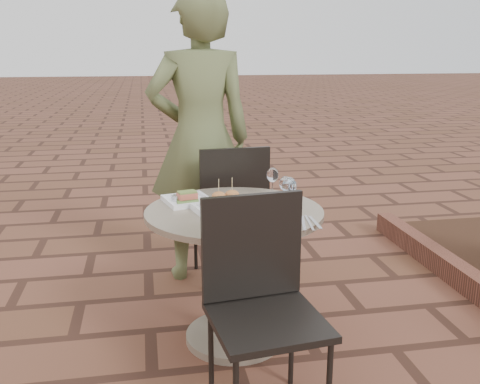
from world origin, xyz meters
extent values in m
plane|color=brown|center=(0.00, 0.00, 0.00)|extent=(60.00, 60.00, 0.00)
cylinder|color=gray|center=(0.03, 0.25, 0.02)|extent=(0.52, 0.52, 0.04)
cylinder|color=gray|center=(0.03, 0.25, 0.35)|extent=(0.08, 0.08, 0.70)
cylinder|color=tan|center=(0.03, 0.25, 0.71)|extent=(0.90, 0.90, 0.03)
cube|color=black|center=(0.12, 1.06, 0.45)|extent=(0.47, 0.47, 0.03)
cube|color=black|center=(0.14, 0.86, 0.70)|extent=(0.44, 0.06, 0.46)
cylinder|color=black|center=(0.30, 1.27, 0.22)|extent=(0.02, 0.02, 0.44)
cylinder|color=black|center=(-0.08, 1.24, 0.22)|extent=(0.02, 0.02, 0.44)
cylinder|color=black|center=(0.33, 0.89, 0.22)|extent=(0.02, 0.02, 0.44)
cylinder|color=black|center=(-0.05, 0.86, 0.22)|extent=(0.02, 0.02, 0.44)
cube|color=black|center=(0.05, -0.40, 0.45)|extent=(0.49, 0.49, 0.03)
cube|color=black|center=(0.03, -0.20, 0.70)|extent=(0.44, 0.08, 0.46)
cylinder|color=black|center=(-0.16, -0.23, 0.22)|extent=(0.02, 0.02, 0.44)
cylinder|color=black|center=(0.22, -0.19, 0.22)|extent=(0.02, 0.02, 0.44)
imported|color=#535B32|center=(-0.04, 1.15, 0.94)|extent=(0.71, 0.49, 1.89)
cube|color=white|center=(-0.19, 0.42, 0.74)|extent=(0.27, 0.27, 0.01)
cube|color=#D2604A|center=(-0.19, 0.42, 0.77)|extent=(0.11, 0.09, 0.03)
cube|color=#5E7032|center=(-0.19, 0.42, 0.79)|extent=(0.11, 0.08, 0.01)
cube|color=white|center=(-0.02, 0.19, 0.74)|extent=(0.33, 0.33, 0.01)
cube|color=white|center=(0.03, -0.01, 0.74)|extent=(0.30, 0.30, 0.01)
ellipsoid|color=#E35D93|center=(0.00, -0.07, 0.75)|extent=(0.04, 0.03, 0.02)
cylinder|color=white|center=(0.29, 0.18, 0.73)|extent=(0.06, 0.06, 0.00)
cylinder|color=white|center=(0.29, 0.18, 0.77)|extent=(0.01, 0.01, 0.08)
ellipsoid|color=white|center=(0.29, 0.18, 0.86)|extent=(0.07, 0.07, 0.09)
cylinder|color=white|center=(0.29, 0.18, 0.85)|extent=(0.06, 0.06, 0.04)
cylinder|color=white|center=(0.28, 0.49, 0.73)|extent=(0.05, 0.05, 0.00)
cylinder|color=white|center=(0.28, 0.49, 0.77)|extent=(0.01, 0.01, 0.07)
ellipsoid|color=white|center=(0.28, 0.49, 0.84)|extent=(0.07, 0.07, 0.08)
cylinder|color=white|center=(0.31, 0.31, 0.73)|extent=(0.05, 0.05, 0.00)
cylinder|color=white|center=(0.31, 0.31, 0.77)|extent=(0.01, 0.01, 0.07)
ellipsoid|color=white|center=(0.31, 0.31, 0.84)|extent=(0.06, 0.06, 0.08)
cylinder|color=silver|center=(-0.25, 0.43, 0.75)|extent=(0.05, 0.05, 0.04)
camera|label=1|loc=(-0.40, -2.29, 1.51)|focal=40.00mm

